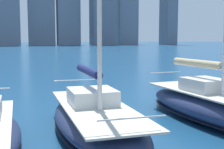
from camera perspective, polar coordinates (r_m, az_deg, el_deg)
name	(u,v)px	position (r m, az deg, el deg)	size (l,w,h in m)	color
city_skyline	(8,3)	(165.06, -18.44, 12.31)	(167.50, 20.23, 52.15)	slate
sailboat_tan	(211,105)	(13.84, 17.71, -5.40)	(2.97, 8.47, 9.47)	navy
sailboat_navy	(95,118)	(11.49, -3.08, -7.91)	(3.02, 8.27, 10.27)	navy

